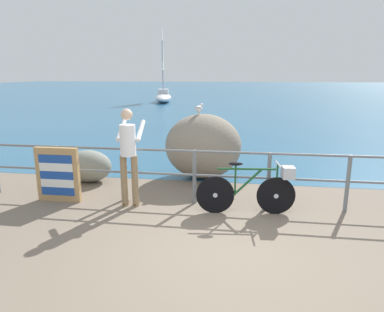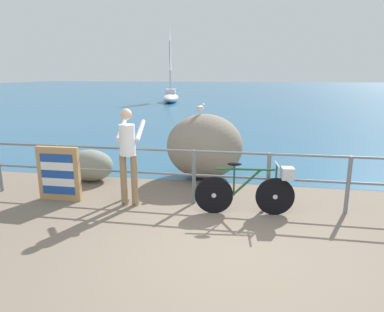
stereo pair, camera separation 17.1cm
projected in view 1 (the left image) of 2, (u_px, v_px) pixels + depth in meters
name	position (u px, v px, depth m)	size (l,w,h in m)	color
ground_plane	(240.00, 109.00, 24.00)	(120.00, 120.00, 0.10)	#756656
sea_surface	(242.00, 90.00, 50.92)	(120.00, 90.00, 0.01)	#285B7F
promenade_railing	(231.00, 172.00, 6.22)	(9.47, 0.07, 1.02)	slate
bicycle	(255.00, 188.00, 5.88)	(1.69, 0.48, 0.92)	black
person_at_railing	(129.00, 153.00, 6.13)	(0.47, 0.65, 1.78)	#8C7251
folded_deckchair_stack	(58.00, 175.00, 6.46)	(0.84, 0.10, 1.04)	tan
breakwater_boulder_main	(203.00, 146.00, 7.91)	(1.75, 1.52, 1.48)	gray
breakwater_boulder_left	(88.00, 166.00, 7.67)	(1.05, 0.74, 0.71)	gray
seagull	(199.00, 108.00, 7.69)	(0.22, 0.33, 0.23)	gold
sailboat	(163.00, 94.00, 28.73)	(2.01, 4.55, 6.16)	white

